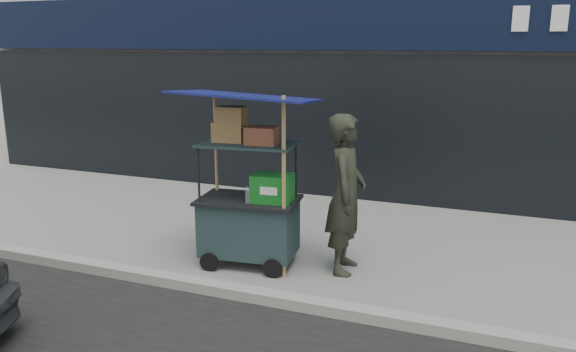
% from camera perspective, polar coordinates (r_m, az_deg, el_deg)
% --- Properties ---
extents(ground, '(80.00, 80.00, 0.00)m').
position_cam_1_polar(ground, '(6.02, -1.52, -11.94)').
color(ground, slate).
rests_on(ground, ground).
extents(curb, '(80.00, 0.18, 0.12)m').
position_cam_1_polar(curb, '(5.83, -2.30, -12.19)').
color(curb, gray).
rests_on(curb, ground).
extents(vendor_cart, '(1.66, 1.26, 2.08)m').
position_cam_1_polar(vendor_cart, '(6.57, -3.90, -2.95)').
color(vendor_cart, black).
rests_on(vendor_cart, ground).
extents(vendor_man, '(0.51, 0.71, 1.82)m').
position_cam_1_polar(vendor_man, '(6.36, 5.91, -1.85)').
color(vendor_man, '#25281D').
rests_on(vendor_man, ground).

